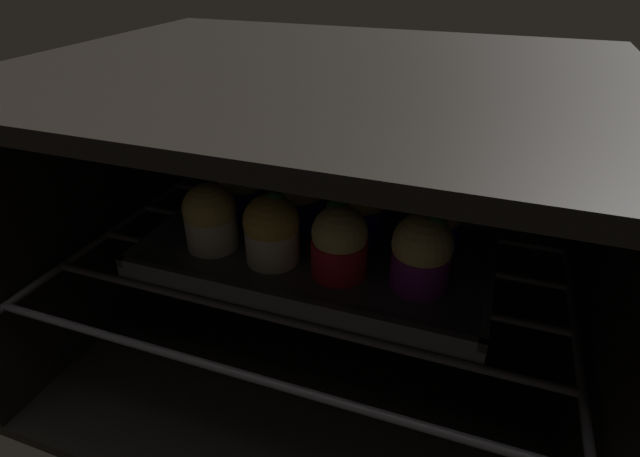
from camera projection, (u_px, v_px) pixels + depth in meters
The scene contains 11 objects.
oven_cavity at pixel (332, 216), 59.60cm from camera, with size 59.00×47.00×37.00cm.
oven_rack at pixel (320, 259), 57.86cm from camera, with size 54.80×42.00×0.80cm.
baking_tray at pixel (320, 250), 57.42cm from camera, with size 38.28×22.65×2.20cm.
muffin_row0_col0 at pixel (210, 217), 55.56cm from camera, with size 5.95×5.95×7.70cm.
muffin_row0_col1 at pixel (272, 229), 52.98cm from camera, with size 6.03×6.03×8.12cm.
muffin_row0_col2 at pixel (339, 241), 50.82cm from camera, with size 5.85×5.85×8.16cm.
muffin_row0_col3 at pixel (422, 252), 48.82cm from camera, with size 6.05×6.05×8.18cm.
muffin_row1_col0 at pixel (242, 187), 62.36cm from camera, with size 5.85×5.85×7.65cm.
muffin_row1_col1 at pixel (301, 197), 59.87cm from camera, with size 5.85×5.85×7.85cm.
muffin_row1_col2 at pixel (362, 207), 57.65cm from camera, with size 5.85×5.85×8.27cm.
muffin_row1_col3 at pixel (435, 221), 54.93cm from camera, with size 5.85×5.85×7.70cm.
Camera 1 is at (16.46, -23.37, 45.72)cm, focal length 28.00 mm.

